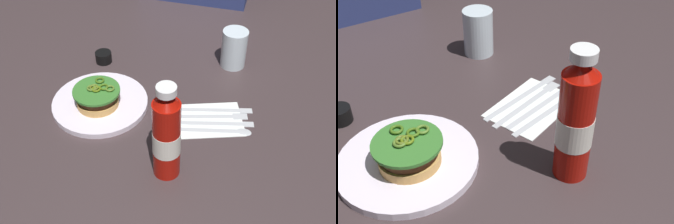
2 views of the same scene
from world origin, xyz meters
The scene contains 11 objects.
ground_plane centered at (0.00, 0.00, 0.00)m, with size 3.00×3.00×0.00m, color #3B2E30.
dinner_plate centered at (-0.04, -0.08, 0.01)m, with size 0.24×0.24×0.01m, color white.
burger_sandwich centered at (-0.04, -0.09, 0.04)m, with size 0.12×0.12×0.05m.
ketchup_bottle centered at (0.18, -0.24, 0.11)m, with size 0.06×0.06×0.23m.
water_glass centered at (0.25, 0.19, 0.05)m, with size 0.07×0.07×0.11m, color silver.
condiment_cup centered at (-0.11, 0.10, 0.02)m, with size 0.05×0.05×0.03m, color black.
napkin centered at (0.23, -0.06, 0.00)m, with size 0.17×0.12×0.00m, color white.
spoon_utensil centered at (0.27, -0.09, 0.00)m, with size 0.19×0.06×0.00m.
steak_knife centered at (0.26, -0.07, 0.00)m, with size 0.20×0.06×0.00m.
fork_utensil centered at (0.24, -0.05, 0.00)m, with size 0.20×0.07×0.00m.
butter_knife centered at (0.24, -0.02, 0.00)m, with size 0.21×0.06×0.00m.
Camera 2 is at (-0.19, -0.61, 0.52)m, focal length 45.83 mm.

